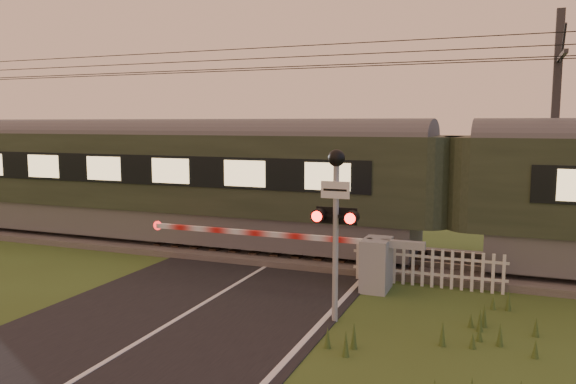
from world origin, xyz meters
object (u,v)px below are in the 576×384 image
at_px(catenary_mast, 554,132).
at_px(boom_gate, 363,260).
at_px(picket_fence, 427,267).
at_px(train, 452,190).
at_px(crossing_signal, 336,204).

bearing_deg(catenary_mast, boom_gate, -131.63).
bearing_deg(boom_gate, catenary_mast, 48.37).
height_order(picket_fence, catenary_mast, catenary_mast).
height_order(boom_gate, picket_fence, boom_gate).
relative_size(train, crossing_signal, 11.67).
xyz_separation_m(crossing_signal, picket_fence, (1.39, 3.10, -1.88)).
distance_m(picket_fence, catenary_mast, 5.96).
relative_size(train, catenary_mast, 5.65).
bearing_deg(picket_fence, crossing_signal, -114.21).
distance_m(train, boom_gate, 3.46).
bearing_deg(picket_fence, boom_gate, -153.30).
xyz_separation_m(boom_gate, picket_fence, (1.41, 0.71, -0.22)).
distance_m(train, crossing_signal, 5.29).
relative_size(boom_gate, picket_fence, 2.00).
height_order(train, crossing_signal, train).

